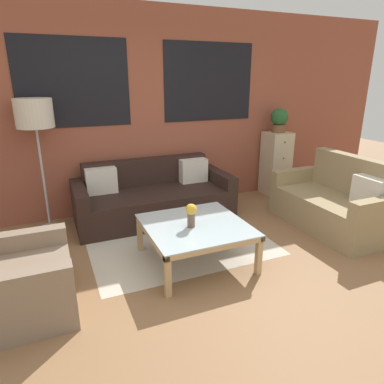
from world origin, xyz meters
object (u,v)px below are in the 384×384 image
object	(u,v)px
coffee_table	(195,229)
couch_dark	(154,198)
potted_plant	(279,120)
settee_vintage	(334,204)
flower_vase	(191,213)
drawer_cabinet	(276,163)
floor_lamp	(35,117)
armchair_corner	(16,282)

from	to	relation	value
coffee_table	couch_dark	bearing A→B (deg)	91.84
coffee_table	potted_plant	distance (m)	2.78
coffee_table	potted_plant	bearing A→B (deg)	36.11
settee_vintage	flower_vase	size ratio (longest dim) A/B	6.17
drawer_cabinet	potted_plant	world-z (taller)	potted_plant
coffee_table	flower_vase	bearing A→B (deg)	-147.53
drawer_cabinet	floor_lamp	bearing A→B (deg)	-179.21
couch_dark	floor_lamp	world-z (taller)	floor_lamp
drawer_cabinet	flower_vase	xyz separation A→B (m)	(-2.20, -1.60, 0.06)
settee_vintage	coffee_table	size ratio (longest dim) A/B	1.49
settee_vintage	potted_plant	distance (m)	1.72
couch_dark	settee_vintage	size ratio (longest dim) A/B	1.39
settee_vintage	flower_vase	world-z (taller)	settee_vintage
couch_dark	potted_plant	bearing A→B (deg)	5.77
floor_lamp	drawer_cabinet	bearing A→B (deg)	0.79
armchair_corner	flower_vase	world-z (taller)	armchair_corner
drawer_cabinet	flower_vase	size ratio (longest dim) A/B	4.18
couch_dark	coffee_table	size ratio (longest dim) A/B	2.06
couch_dark	drawer_cabinet	size ratio (longest dim) A/B	2.05
settee_vintage	floor_lamp	distance (m)	3.85
couch_dark	flower_vase	world-z (taller)	couch_dark
armchair_corner	drawer_cabinet	distance (m)	4.20
settee_vintage	drawer_cabinet	world-z (taller)	drawer_cabinet
flower_vase	couch_dark	bearing A→B (deg)	89.06
couch_dark	coffee_table	distance (m)	1.34
couch_dark	settee_vintage	distance (m)	2.39
couch_dark	floor_lamp	bearing A→B (deg)	172.80
couch_dark	flower_vase	distance (m)	1.41
settee_vintage	armchair_corner	world-z (taller)	settee_vintage
potted_plant	settee_vintage	bearing A→B (deg)	-94.87
floor_lamp	drawer_cabinet	size ratio (longest dim) A/B	1.59
floor_lamp	coffee_table	bearing A→B (deg)	-47.12
coffee_table	drawer_cabinet	size ratio (longest dim) A/B	0.99
potted_plant	flower_vase	xyz separation A→B (m)	(-2.20, -1.60, -0.66)
armchair_corner	coffee_table	world-z (taller)	armchair_corner
couch_dark	floor_lamp	size ratio (longest dim) A/B	1.28
couch_dark	potted_plant	xyz separation A→B (m)	(2.18, 0.22, 0.95)
couch_dark	flower_vase	size ratio (longest dim) A/B	8.54
settee_vintage	armchair_corner	size ratio (longest dim) A/B	1.73
drawer_cabinet	settee_vintage	bearing A→B (deg)	-94.87
armchair_corner	coffee_table	size ratio (longest dim) A/B	0.86
potted_plant	flower_vase	world-z (taller)	potted_plant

